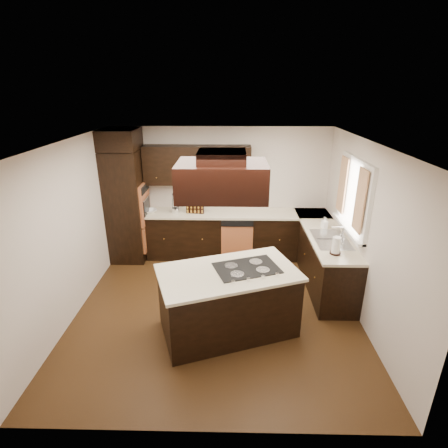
{
  "coord_description": "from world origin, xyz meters",
  "views": [
    {
      "loc": [
        0.21,
        -4.55,
        3.19
      ],
      "look_at": [
        0.1,
        0.6,
        1.15
      ],
      "focal_mm": 28.0,
      "sensor_mm": 36.0,
      "label": 1
    }
  ],
  "objects": [
    {
      "name": "curtain_left",
      "position": [
        2.01,
        0.13,
        1.7
      ],
      "size": [
        0.02,
        0.34,
        0.9
      ],
      "primitive_type": "cube",
      "color": "beige",
      "rests_on": "wall_right"
    },
    {
      "name": "window_pane",
      "position": [
        2.1,
        0.55,
        1.65
      ],
      "size": [
        0.0,
        1.2,
        1.0
      ],
      "primitive_type": "cube",
      "color": "white",
      "rests_on": "wall_right"
    },
    {
      "name": "curtain_right",
      "position": [
        2.01,
        0.97,
        1.7
      ],
      "size": [
        0.02,
        0.34,
        0.9
      ],
      "primitive_type": "cube",
      "color": "beige",
      "rests_on": "wall_right"
    },
    {
      "name": "countertop_right",
      "position": [
        1.79,
        0.9,
        0.9
      ],
      "size": [
        0.63,
        2.4,
        0.04
      ],
      "primitive_type": "cube",
      "color": "beige",
      "rests_on": "base_cabinets_right"
    },
    {
      "name": "wall_left",
      "position": [
        -2.11,
        0.0,
        1.25
      ],
      "size": [
        0.02,
        4.2,
        2.5
      ],
      "primitive_type": "cube",
      "color": "beige",
      "rests_on": "ground"
    },
    {
      "name": "mixing_bowl",
      "position": [
        -1.35,
        1.75,
        0.95
      ],
      "size": [
        0.32,
        0.32,
        0.06
      ],
      "primitive_type": "imported",
      "rotation": [
        0.0,
        0.0,
        0.42
      ],
      "color": "white",
      "rests_on": "countertop_back"
    },
    {
      "name": "wall_right",
      "position": [
        2.11,
        0.0,
        1.25
      ],
      "size": [
        0.02,
        4.2,
        2.5
      ],
      "primitive_type": "cube",
      "color": "beige",
      "rests_on": "ground"
    },
    {
      "name": "wall_oven_face",
      "position": [
        -1.43,
        1.71,
        1.12
      ],
      "size": [
        0.05,
        0.62,
        0.78
      ],
      "primitive_type": "cube",
      "color": "#C96C3D",
      "rests_on": "oven_column"
    },
    {
      "name": "blender_pitcher",
      "position": [
        -0.86,
        1.76,
        1.15
      ],
      "size": [
        0.13,
        0.13,
        0.26
      ],
      "primitive_type": "cone",
      "color": "silver",
      "rests_on": "blender_base"
    },
    {
      "name": "paper_towel",
      "position": [
        1.73,
        0.03,
        1.05
      ],
      "size": [
        0.15,
        0.15,
        0.26
      ],
      "primitive_type": "cylinder",
      "rotation": [
        0.0,
        0.0,
        0.29
      ],
      "color": "white",
      "rests_on": "countertop_right"
    },
    {
      "name": "soap_bottle",
      "position": [
        1.81,
        1.03,
        1.02
      ],
      "size": [
        0.11,
        0.11,
        0.19
      ],
      "primitive_type": "imported",
      "rotation": [
        0.0,
        0.0,
        0.32
      ],
      "color": "white",
      "rests_on": "countertop_right"
    },
    {
      "name": "spice_rack",
      "position": [
        -0.48,
        1.75,
        1.06
      ],
      "size": [
        0.34,
        0.14,
        0.28
      ],
      "primitive_type": "cube",
      "rotation": [
        0.0,
        0.0,
        -0.16
      ],
      "color": "black",
      "rests_on": "countertop_back"
    },
    {
      "name": "oven_column",
      "position": [
        -1.78,
        1.71,
        1.06
      ],
      "size": [
        0.65,
        0.75,
        2.12
      ],
      "primitive_type": "cube",
      "color": "black",
      "rests_on": "floor"
    },
    {
      "name": "base_cabinets_right",
      "position": [
        1.8,
        0.9,
        0.44
      ],
      "size": [
        0.6,
        2.4,
        0.88
      ],
      "primitive_type": "cube",
      "color": "black",
      "rests_on": "floor"
    },
    {
      "name": "floor",
      "position": [
        0.0,
        0.0,
        -0.01
      ],
      "size": [
        4.2,
        4.2,
        0.02
      ],
      "primitive_type": "cube",
      "color": "#513216",
      "rests_on": "ground"
    },
    {
      "name": "countertop_back",
      "position": [
        0.03,
        1.79,
        0.9
      ],
      "size": [
        2.93,
        0.63,
        0.04
      ],
      "primitive_type": "cube",
      "color": "beige",
      "rests_on": "base_cabinets_back"
    },
    {
      "name": "island_top",
      "position": [
        0.18,
        -0.51,
        0.9
      ],
      "size": [
        2.05,
        1.57,
        0.04
      ],
      "primitive_type": "cube",
      "rotation": [
        0.0,
        0.0,
        0.34
      ],
      "color": "beige",
      "rests_on": "island"
    },
    {
      "name": "upper_cabinets",
      "position": [
        -0.43,
        1.93,
        1.81
      ],
      "size": [
        2.0,
        0.34,
        0.72
      ],
      "primitive_type": "cube",
      "color": "black",
      "rests_on": "wall_back"
    },
    {
      "name": "cooktop",
      "position": [
        0.43,
        -0.42,
        0.93
      ],
      "size": [
        0.96,
        0.8,
        0.01
      ],
      "primitive_type": "cube",
      "rotation": [
        0.0,
        0.0,
        0.34
      ],
      "color": "black",
      "rests_on": "island_top"
    },
    {
      "name": "range_hood",
      "position": [
        0.1,
        -0.55,
        2.16
      ],
      "size": [
        1.05,
        0.72,
        0.42
      ],
      "primitive_type": "cube",
      "color": "black",
      "rests_on": "ceiling"
    },
    {
      "name": "window_frame",
      "position": [
        2.07,
        0.55,
        1.65
      ],
      "size": [
        0.06,
        1.32,
        1.12
      ],
      "primitive_type": "cube",
      "color": "white",
      "rests_on": "wall_right"
    },
    {
      "name": "ceiling",
      "position": [
        0.0,
        0.0,
        2.51
      ],
      "size": [
        4.2,
        4.2,
        0.02
      ],
      "primitive_type": "cube",
      "color": "silver",
      "rests_on": "ground"
    },
    {
      "name": "dishwasher_front",
      "position": [
        0.33,
        1.5,
        0.4
      ],
      "size": [
        0.6,
        0.05,
        0.72
      ],
      "primitive_type": "cube",
      "color": "#C96C3D",
      "rests_on": "floor"
    },
    {
      "name": "hood_duct",
      "position": [
        0.1,
        -0.55,
        2.44
      ],
      "size": [
        0.55,
        0.5,
        0.13
      ],
      "primitive_type": "cube",
      "color": "black",
      "rests_on": "ceiling"
    },
    {
      "name": "sink_rim",
      "position": [
        1.8,
        0.55,
        0.92
      ],
      "size": [
        0.52,
        0.84,
        0.01
      ],
      "primitive_type": "cube",
      "color": "silver",
      "rests_on": "countertop_right"
    },
    {
      "name": "base_cabinets_back",
      "position": [
        0.03,
        1.8,
        0.44
      ],
      "size": [
        2.93,
        0.6,
        0.88
      ],
      "primitive_type": "cube",
      "color": "black",
      "rests_on": "floor"
    },
    {
      "name": "wall_back",
      "position": [
        0.0,
        2.11,
        1.25
      ],
      "size": [
        4.2,
        0.02,
        2.5
      ],
      "primitive_type": "cube",
      "color": "beige",
      "rests_on": "ground"
    },
    {
      "name": "wall_front",
      "position": [
        0.0,
        -2.11,
        1.25
      ],
      "size": [
        4.2,
        0.02,
        2.5
      ],
      "primitive_type": "cube",
      "color": "beige",
      "rests_on": "ground"
    },
    {
      "name": "island",
      "position": [
        0.18,
        -0.51,
        0.44
      ],
      "size": [
        1.97,
        1.48,
        0.88
      ],
      "primitive_type": "cube",
      "rotation": [
        0.0,
        0.0,
        0.34
      ],
      "color": "black",
      "rests_on": "floor"
    },
    {
      "name": "blender_base",
      "position": [
        -0.86,
        1.76,
        0.97
      ],
      "size": [
        0.15,
        0.15,
        0.1
      ],
      "primitive_type": "cylinder",
      "color": "silver",
      "rests_on": "countertop_back"
    }
  ]
}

